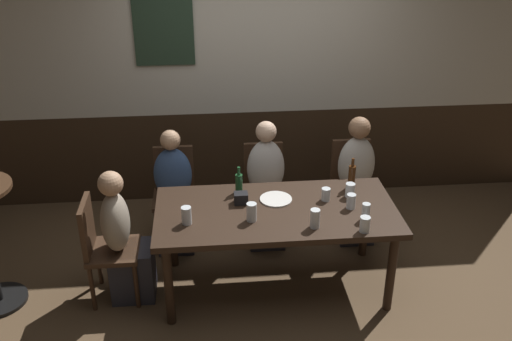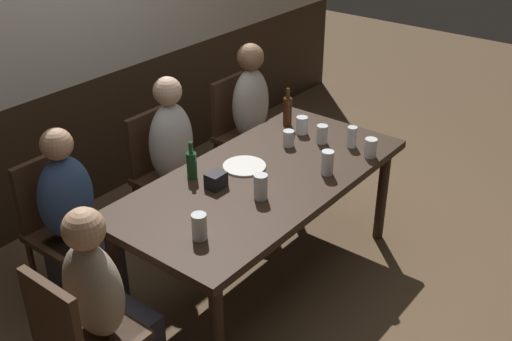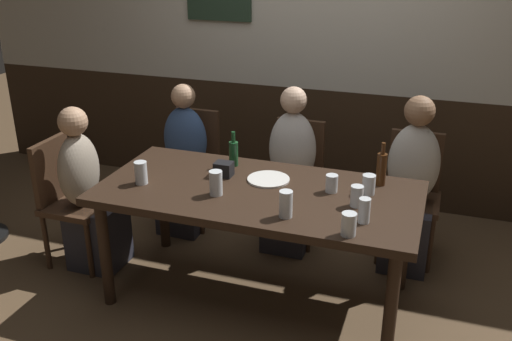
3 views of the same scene
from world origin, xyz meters
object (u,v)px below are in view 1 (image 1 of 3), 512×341
(pint_glass_pale, at_px, (252,213))
(pint_glass_amber, at_px, (315,219))
(chair_mid_far, at_px, (264,185))
(chair_left_far, at_px, (175,189))
(beer_glass_half, at_px, (351,202))
(person_left_far, at_px, (174,200))
(tumbler_short, at_px, (350,191))
(chair_right_far, at_px, (351,181))
(highball_clear, at_px, (365,225))
(dining_table, at_px, (276,217))
(person_head_west, at_px, (125,246))
(pint_glass_stout, at_px, (366,213))
(plate_white_large, at_px, (276,199))
(beer_bottle_brown, at_px, (352,176))
(person_right_far, at_px, (356,188))
(condiment_caddy, at_px, (241,198))
(beer_glass_tall, at_px, (326,195))
(beer_bottle_green, at_px, (239,183))
(chair_head_west, at_px, (103,244))
(person_mid_far, at_px, (266,193))

(pint_glass_pale, relative_size, pint_glass_amber, 0.98)
(chair_mid_far, distance_m, pint_glass_pale, 1.08)
(chair_left_far, bearing_deg, pint_glass_pale, -58.33)
(chair_mid_far, height_order, beer_glass_half, chair_mid_far)
(pint_glass_amber, bearing_deg, pint_glass_pale, 163.17)
(chair_left_far, height_order, beer_glass_half, chair_left_far)
(chair_left_far, bearing_deg, person_left_far, -90.00)
(tumbler_short, relative_size, beer_glass_half, 0.97)
(chair_right_far, distance_m, beer_glass_half, 0.98)
(highball_clear, xyz_separation_m, beer_glass_half, (-0.02, 0.34, 0.00))
(dining_table, xyz_separation_m, person_head_west, (-1.20, 0.00, -0.19))
(chair_left_far, distance_m, pint_glass_stout, 1.87)
(chair_right_far, distance_m, plate_white_large, 1.12)
(beer_bottle_brown, bearing_deg, person_head_west, -170.80)
(chair_mid_far, xyz_separation_m, highball_clear, (0.60, -1.25, 0.30))
(person_right_far, relative_size, condiment_caddy, 10.80)
(chair_left_far, relative_size, chair_mid_far, 1.00)
(pint_glass_stout, height_order, beer_glass_half, pint_glass_stout)
(person_right_far, relative_size, beer_glass_tall, 11.35)
(person_left_far, relative_size, beer_glass_tall, 10.79)
(beer_bottle_brown, bearing_deg, tumbler_short, -107.54)
(pint_glass_stout, height_order, beer_bottle_green, beer_bottle_green)
(chair_head_west, distance_m, person_right_far, 2.31)
(person_mid_far, relative_size, person_right_far, 0.99)
(person_head_west, xyz_separation_m, pint_glass_pale, (0.99, -0.15, 0.33))
(beer_bottle_green, bearing_deg, person_left_far, 144.51)
(pint_glass_stout, relative_size, beer_bottle_brown, 0.51)
(pint_glass_stout, bearing_deg, dining_table, 161.91)
(person_mid_far, distance_m, person_head_west, 1.40)
(person_left_far, xyz_separation_m, person_right_far, (1.67, 0.00, 0.03))
(person_head_west, xyz_separation_m, beer_glass_tall, (1.62, 0.11, 0.31))
(beer_glass_tall, bearing_deg, highball_clear, -68.81)
(chair_left_far, height_order, beer_bottle_green, beer_bottle_green)
(person_left_far, height_order, beer_bottle_brown, person_left_far)
(chair_mid_far, distance_m, person_head_west, 1.49)
(chair_head_west, bearing_deg, person_mid_far, 27.49)
(dining_table, distance_m, chair_right_far, 1.22)
(dining_table, height_order, beer_bottle_brown, beer_bottle_brown)
(person_left_far, height_order, person_right_far, person_right_far)
(condiment_caddy, bearing_deg, person_left_far, 134.19)
(chair_mid_far, height_order, pint_glass_stout, chair_mid_far)
(chair_mid_far, bearing_deg, chair_right_far, 0.00)
(chair_mid_far, relative_size, tumbler_short, 7.53)
(person_head_west, height_order, pint_glass_amber, person_head_west)
(highball_clear, xyz_separation_m, beer_glass_tall, (-0.19, 0.49, -0.01))
(pint_glass_stout, height_order, condiment_caddy, pint_glass_stout)
(chair_right_far, bearing_deg, pint_glass_amber, -116.81)
(dining_table, bearing_deg, tumbler_short, 13.49)
(dining_table, relative_size, chair_left_far, 2.16)
(chair_mid_far, height_order, beer_bottle_brown, beer_bottle_brown)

